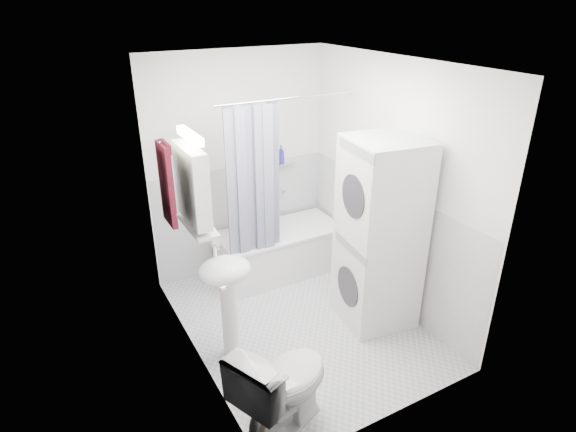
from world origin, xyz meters
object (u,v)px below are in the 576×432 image
sink (226,286)px  washer_dryer (379,235)px  toilet (283,386)px  bathtub (280,249)px

sink → washer_dryer: 1.45m
sink → toilet: size_ratio=1.33×
bathtub → sink: bearing=-135.5°
sink → washer_dryer: bearing=-6.5°
toilet → bathtub: bearing=-50.1°
bathtub → washer_dryer: size_ratio=0.76×
bathtub → washer_dryer: washer_dryer is taller
bathtub → toilet: bearing=-117.4°
toilet → washer_dryer: bearing=-84.7°
sink → toilet: bearing=-87.9°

